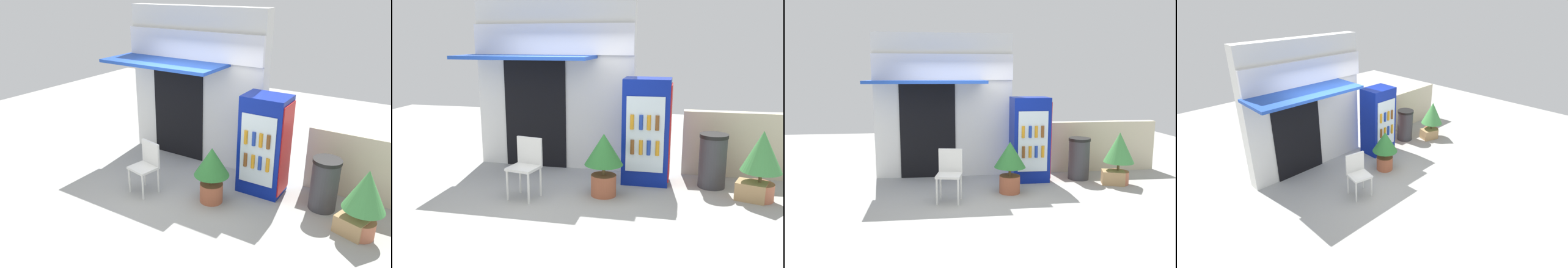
% 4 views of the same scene
% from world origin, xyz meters
% --- Properties ---
extents(ground, '(16.00, 16.00, 0.00)m').
position_xyz_m(ground, '(0.00, 0.00, 0.00)').
color(ground, '#A3A39E').
extents(storefront_building, '(3.02, 1.28, 3.10)m').
position_xyz_m(storefront_building, '(-0.46, 1.67, 1.59)').
color(storefront_building, silver).
rests_on(storefront_building, ground).
extents(drink_cooler, '(0.78, 0.63, 1.77)m').
position_xyz_m(drink_cooler, '(1.34, 1.06, 0.88)').
color(drink_cooler, navy).
rests_on(drink_cooler, ground).
extents(plastic_chair, '(0.50, 0.48, 0.92)m').
position_xyz_m(plastic_chair, '(-0.39, -0.04, 0.54)').
color(plastic_chair, silver).
rests_on(plastic_chair, ground).
extents(potted_plant_near_shop, '(0.59, 0.59, 0.99)m').
position_xyz_m(potted_plant_near_shop, '(0.76, 0.26, 0.61)').
color(potted_plant_near_shop, '#AD5B3D').
rests_on(potted_plant_near_shop, ground).
extents(potted_plant_curbside, '(0.60, 0.60, 1.07)m').
position_xyz_m(potted_plant_curbside, '(3.09, 0.58, 0.65)').
color(potted_plant_curbside, '#BC6B4C').
rests_on(potted_plant_curbside, ground).
extents(trash_bin, '(0.46, 0.46, 0.89)m').
position_xyz_m(trash_bin, '(2.42, 1.03, 0.45)').
color(trash_bin, '#38383D').
rests_on(trash_bin, ground).
extents(stone_boundary_wall, '(2.54, 0.22, 1.16)m').
position_xyz_m(stone_boundary_wall, '(3.20, 1.71, 0.58)').
color(stone_boundary_wall, beige).
rests_on(stone_boundary_wall, ground).
extents(cardboard_box, '(0.51, 0.45, 0.28)m').
position_xyz_m(cardboard_box, '(2.98, 0.56, 0.14)').
color(cardboard_box, tan).
rests_on(cardboard_box, ground).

